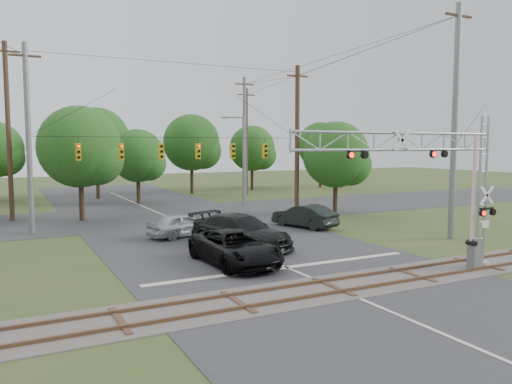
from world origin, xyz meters
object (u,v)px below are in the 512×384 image
crossing_gantry (434,176)px  car_dark (241,232)px  traffic_signal_span (192,142)px  pickup_black (235,248)px  sedan_silver (182,225)px  streetlight (242,156)px

crossing_gantry → car_dark: 10.29m
traffic_signal_span → pickup_black: bearing=-101.7°
traffic_signal_span → sedan_silver: (-2.55, -5.13, -4.90)m
streetlight → crossing_gantry: bearing=-97.1°
crossing_gantry → traffic_signal_span: traffic_signal_span is taller
sedan_silver → crossing_gantry: bearing=-169.2°
pickup_black → sedan_silver: bearing=86.8°
car_dark → streetlight: bearing=43.9°
traffic_signal_span → pickup_black: traffic_signal_span is taller
streetlight → traffic_signal_span: bearing=-137.1°
crossing_gantry → car_dark: size_ratio=1.69×
car_dark → streetlight: (7.76, 16.16, 3.58)m
pickup_black → crossing_gantry: bearing=-42.7°
pickup_black → car_dark: size_ratio=0.92×
crossing_gantry → pickup_black: bearing=139.6°
sedan_silver → traffic_signal_span: bearing=-41.1°
traffic_signal_span → car_dark: (-0.88, -9.78, -4.73)m
car_dark → crossing_gantry: bearing=-81.9°
crossing_gantry → sedan_silver: crossing_gantry is taller
streetlight → sedan_silver: bearing=-129.3°
crossing_gantry → sedan_silver: size_ratio=2.46×
pickup_black → car_dark: bearing=57.8°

